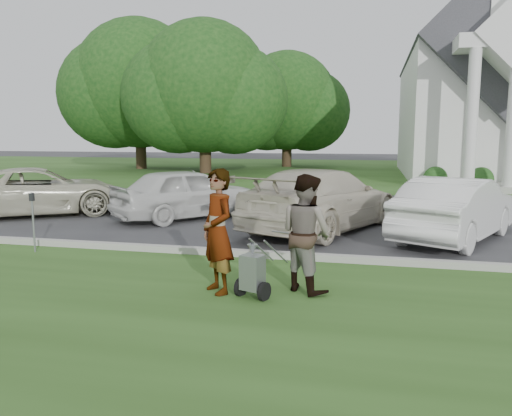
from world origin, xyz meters
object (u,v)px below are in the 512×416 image
(church, at_px, (489,75))
(striping_cart, at_px, (253,273))
(tree_back, at_px, (287,106))
(car_c, at_px, (322,199))
(tree_far, at_px, (139,90))
(person_left, at_px, (218,232))
(car_b, at_px, (188,193))
(car_a, at_px, (40,191))
(parking_meter_near, at_px, (33,215))
(tree_left, at_px, (204,93))
(person_right, at_px, (306,234))
(car_d, at_px, (456,209))

(church, relative_size, striping_cart, 23.16)
(tree_back, xyz_separation_m, car_c, (5.38, -26.14, -3.93))
(striping_cart, bearing_deg, tree_far, 139.46)
(person_left, bearing_deg, car_b, 160.21)
(person_left, xyz_separation_m, car_b, (-2.99, 6.54, -0.21))
(church, relative_size, car_b, 5.44)
(church, xyz_separation_m, car_b, (-11.65, -18.34, -5.19))
(tree_back, distance_m, car_a, 26.11)
(parking_meter_near, xyz_separation_m, car_a, (-3.12, 4.45, -0.07))
(tree_left, distance_m, car_b, 18.55)
(tree_left, relative_size, car_b, 2.40)
(church, relative_size, parking_meter_near, 18.97)
(person_left, bearing_deg, parking_meter_near, -154.92)
(tree_far, bearing_deg, person_left, -61.78)
(tree_left, relative_size, tree_back, 1.11)
(car_b, bearing_deg, tree_left, -32.81)
(tree_far, bearing_deg, car_b, -60.65)
(tree_back, relative_size, car_a, 1.83)
(tree_far, height_order, person_right, tree_far)
(tree_far, distance_m, striping_cart, 31.22)
(person_right, relative_size, car_a, 0.35)
(church, bearing_deg, tree_far, 175.34)
(tree_far, distance_m, car_d, 28.96)
(striping_cart, distance_m, car_c, 5.78)
(striping_cart, distance_m, person_left, 0.83)
(tree_far, relative_size, car_c, 2.11)
(person_left, distance_m, car_d, 6.59)
(car_d, bearing_deg, tree_left, -29.71)
(tree_back, distance_m, person_right, 32.08)
(tree_far, xyz_separation_m, car_a, (6.69, -20.59, -4.96))
(tree_far, xyz_separation_m, car_c, (15.38, -21.14, -4.89))
(tree_back, distance_m, car_d, 28.30)
(tree_left, xyz_separation_m, person_left, (8.35, -23.75, -4.15))
(car_a, height_order, car_d, car_d)
(church, relative_size, car_c, 4.37)
(tree_far, height_order, car_a, tree_far)
(tree_back, height_order, person_left, tree_back)
(church, relative_size, car_d, 5.39)
(person_left, bearing_deg, church, 116.45)
(tree_left, relative_size, car_a, 2.02)
(striping_cart, xyz_separation_m, car_b, (-3.57, 6.68, 0.37))
(tree_left, distance_m, tree_far, 6.73)
(tree_left, height_order, parking_meter_near, tree_left)
(car_a, height_order, car_c, car_c)
(car_d, bearing_deg, person_right, 84.54)
(person_right, height_order, parking_meter_near, person_right)
(person_left, relative_size, parking_meter_near, 1.51)
(church, relative_size, person_right, 13.14)
(striping_cart, relative_size, person_right, 0.57)
(tree_far, bearing_deg, tree_left, -26.56)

